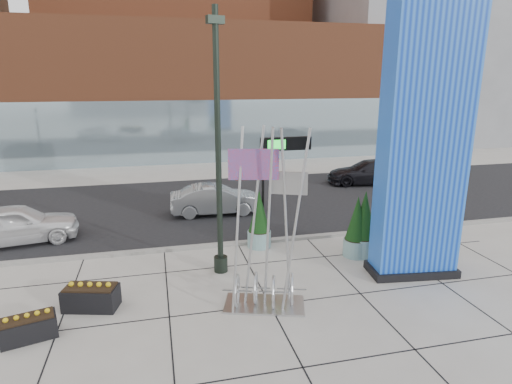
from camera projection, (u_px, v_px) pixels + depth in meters
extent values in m
plane|color=#9E9991|center=(232.00, 293.00, 13.69)|extent=(160.00, 160.00, 0.00)
cube|color=black|center=(199.00, 205.00, 23.09)|extent=(80.00, 12.00, 0.02)
cube|color=gray|center=(214.00, 245.00, 17.44)|extent=(80.00, 0.30, 0.12)
cube|color=brown|center=(187.00, 92.00, 37.88)|extent=(34.00, 10.00, 11.00)
cube|color=#8CA5B2|center=(194.00, 132.00, 34.14)|extent=(34.00, 0.60, 5.00)
cube|color=slate|center=(410.00, 56.00, 47.29)|extent=(20.00, 18.00, 18.00)
cube|color=#0C36BE|center=(425.00, 132.00, 13.83)|extent=(2.87, 1.42, 9.93)
cube|color=black|center=(411.00, 269.00, 15.07)|extent=(3.11, 1.66, 0.28)
cylinder|color=black|center=(218.00, 148.00, 14.12)|extent=(0.20, 0.20, 8.83)
cylinder|color=black|center=(221.00, 264.00, 15.18)|extent=(0.49, 0.49, 0.55)
cube|color=black|center=(215.00, 20.00, 13.09)|extent=(0.59, 0.36, 0.24)
cube|color=#B8BABD|center=(264.00, 304.00, 12.93)|extent=(2.64, 1.86, 0.07)
cylinder|color=#B8BABD|center=(240.00, 225.00, 11.87)|extent=(0.10, 0.10, 5.43)
cylinder|color=#B8BABD|center=(253.00, 220.00, 12.32)|extent=(0.10, 0.10, 5.43)
cylinder|color=#B8BABD|center=(270.00, 221.00, 12.16)|extent=(0.10, 0.10, 5.43)
cylinder|color=#B8BABD|center=(283.00, 217.00, 12.58)|extent=(0.10, 0.10, 5.43)
cylinder|color=#B8BABD|center=(297.00, 221.00, 12.18)|extent=(0.10, 0.10, 5.43)
torus|color=#B8BABD|center=(239.00, 295.00, 12.52)|extent=(0.37, 0.96, 0.99)
torus|color=#B8BABD|center=(255.00, 289.00, 12.85)|extent=(0.37, 0.96, 0.99)
torus|color=#B8BABD|center=(274.00, 290.00, 12.76)|extent=(0.37, 0.96, 0.99)
torus|color=#B8BABD|center=(289.00, 285.00, 13.09)|extent=(0.37, 0.96, 0.99)
cube|color=red|center=(254.00, 165.00, 11.75)|extent=(1.39, 0.38, 0.87)
cube|color=#B8BABD|center=(286.00, 182.00, 12.21)|extent=(1.02, 0.48, 0.65)
cylinder|color=gray|center=(112.00, 294.00, 13.00)|extent=(0.32, 0.32, 0.63)
cylinder|color=black|center=(263.00, 193.00, 17.15)|extent=(0.10, 0.10, 4.36)
cube|color=black|center=(286.00, 144.00, 16.85)|extent=(2.08, 0.23, 0.52)
cube|color=#19D833|center=(277.00, 145.00, 16.65)|extent=(0.73, 0.04, 0.36)
cylinder|color=#7FAAAB|center=(363.00, 246.00, 16.53)|extent=(1.03, 1.03, 0.72)
cylinder|color=black|center=(363.00, 238.00, 16.44)|extent=(0.95, 0.95, 0.06)
cone|color=black|center=(365.00, 215.00, 16.20)|extent=(0.93, 0.93, 1.86)
cylinder|color=#7FAAAB|center=(355.00, 247.00, 16.50)|extent=(0.96, 0.96, 0.67)
cylinder|color=black|center=(356.00, 239.00, 16.41)|extent=(0.88, 0.88, 0.06)
cone|color=black|center=(357.00, 218.00, 16.19)|extent=(0.86, 0.86, 1.72)
cylinder|color=#7FAAAB|center=(259.00, 239.00, 17.40)|extent=(0.95, 0.95, 0.66)
cylinder|color=black|center=(259.00, 231.00, 17.31)|extent=(0.87, 0.87, 0.06)
cone|color=black|center=(259.00, 211.00, 17.09)|extent=(0.85, 0.85, 1.71)
cube|color=black|center=(91.00, 298.00, 12.71)|extent=(1.70, 1.15, 0.67)
cube|color=black|center=(90.00, 287.00, 12.62)|extent=(1.56, 1.02, 0.07)
cube|color=black|center=(29.00, 329.00, 11.23)|extent=(1.49, 1.02, 0.58)
cube|color=black|center=(27.00, 318.00, 11.15)|extent=(1.37, 0.90, 0.06)
imported|color=white|center=(15.00, 225.00, 17.62)|extent=(5.07, 2.71, 1.64)
imported|color=#939699|center=(216.00, 200.00, 21.50)|extent=(4.57, 1.74, 1.49)
imported|color=black|center=(369.00, 172.00, 27.65)|extent=(5.60, 3.11, 1.53)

